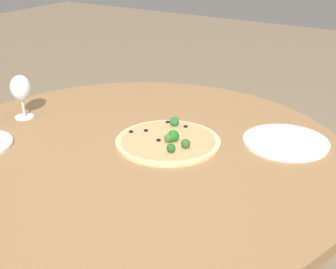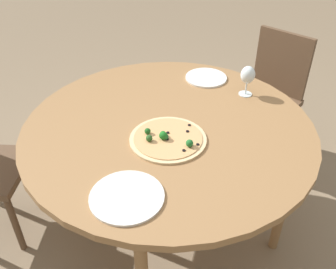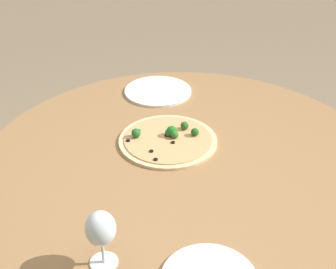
{
  "view_description": "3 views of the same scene",
  "coord_description": "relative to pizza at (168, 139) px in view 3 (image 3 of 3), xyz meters",
  "views": [
    {
      "loc": [
        -0.8,
        1.08,
        1.41
      ],
      "look_at": [
        -0.07,
        -0.09,
        0.79
      ],
      "focal_mm": 50.0,
      "sensor_mm": 36.0,
      "label": 1
    },
    {
      "loc": [
        -0.83,
        -1.18,
        1.76
      ],
      "look_at": [
        -0.07,
        -0.09,
        0.79
      ],
      "focal_mm": 40.0,
      "sensor_mm": 36.0,
      "label": 2
    },
    {
      "loc": [
        1.16,
        0.49,
        1.65
      ],
      "look_at": [
        -0.07,
        -0.09,
        0.79
      ],
      "focal_mm": 50.0,
      "sensor_mm": 36.0,
      "label": 3
    }
  ],
  "objects": [
    {
      "name": "wine_glass",
      "position": [
        0.57,
        0.1,
        0.1
      ],
      "size": [
        0.07,
        0.07,
        0.16
      ],
      "color": "silver",
      "rests_on": "dining_table"
    },
    {
      "name": "plate_near",
      "position": [
        -0.32,
        -0.2,
        -0.0
      ],
      "size": [
        0.28,
        0.28,
        0.01
      ],
      "color": "silver",
      "rests_on": "dining_table"
    },
    {
      "name": "dining_table",
      "position": [
        0.07,
        0.09,
        -0.06
      ],
      "size": [
        1.37,
        1.37,
        0.76
      ],
      "color": "olive",
      "rests_on": "ground_plane"
    },
    {
      "name": "pizza",
      "position": [
        0.0,
        0.0,
        0.0
      ],
      "size": [
        0.34,
        0.34,
        0.05
      ],
      "color": "#DBBC89",
      "rests_on": "dining_table"
    }
  ]
}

